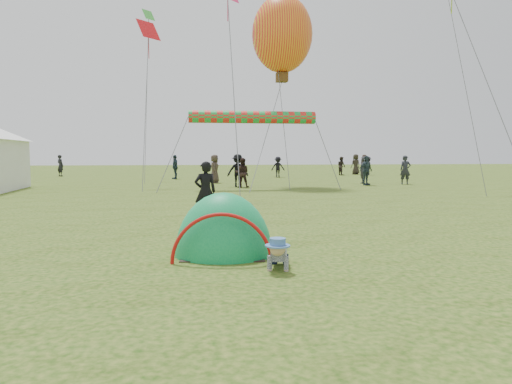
{
  "coord_description": "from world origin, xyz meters",
  "views": [
    {
      "loc": [
        -1.47,
        -6.95,
        1.79
      ],
      "look_at": [
        -0.14,
        2.42,
        1.0
      ],
      "focal_mm": 32.0,
      "sensor_mm": 36.0,
      "label": 1
    }
  ],
  "objects": [
    {
      "name": "ground",
      "position": [
        0.0,
        0.0,
        0.0
      ],
      "size": [
        140.0,
        140.0,
        0.0
      ],
      "primitive_type": "plane",
      "color": "#0E3906"
    },
    {
      "name": "crawling_toddler",
      "position": [
        -0.14,
        -0.08,
        0.27
      ],
      "size": [
        0.65,
        0.8,
        0.53
      ],
      "primitive_type": null,
      "rotation": [
        0.0,
        0.0,
        -0.27
      ],
      "color": "black",
      "rests_on": "ground"
    },
    {
      "name": "popup_tent",
      "position": [
        -0.92,
        1.01,
        0.0
      ],
      "size": [
        1.89,
        1.62,
        2.23
      ],
      "primitive_type": "ellipsoid",
      "rotation": [
        0.0,
        0.0,
        -0.12
      ],
      "color": "#09884C",
      "rests_on": "ground"
    },
    {
      "name": "standing_adult",
      "position": [
        -1.11,
        5.19,
        0.8
      ],
      "size": [
        0.64,
        0.48,
        1.6
      ],
      "primitive_type": "imported",
      "rotation": [
        0.0,
        0.0,
        3.33
      ],
      "color": "black",
      "rests_on": "ground"
    },
    {
      "name": "crowd_person_0",
      "position": [
        8.91,
        19.74,
        0.82
      ],
      "size": [
        0.64,
        0.72,
        1.64
      ],
      "primitive_type": "imported",
      "rotation": [
        0.0,
        0.0,
        4.2
      ],
      "color": "#2B2B30",
      "rests_on": "ground"
    },
    {
      "name": "crowd_person_1",
      "position": [
        1.23,
        17.39,
        0.79
      ],
      "size": [
        0.85,
        0.71,
        1.58
      ],
      "primitive_type": "imported",
      "rotation": [
        0.0,
        0.0,
        2.99
      ],
      "color": "black",
      "rests_on": "ground"
    },
    {
      "name": "crowd_person_2",
      "position": [
        8.48,
        18.11,
        0.85
      ],
      "size": [
        1.07,
        0.84,
        1.7
      ],
      "primitive_type": "imported",
      "rotation": [
        0.0,
        0.0,
        0.5
      ],
      "color": "#2D3E47",
      "rests_on": "ground"
    },
    {
      "name": "crowd_person_3",
      "position": [
        13.49,
        30.28,
        0.79
      ],
      "size": [
        1.02,
        1.18,
        1.58
      ],
      "primitive_type": "imported",
      "rotation": [
        0.0,
        0.0,
        4.18
      ],
      "color": "#272733",
      "rests_on": "ground"
    },
    {
      "name": "crowd_person_4",
      "position": [
        -0.04,
        21.54,
        0.88
      ],
      "size": [
        0.66,
        0.92,
        1.76
      ],
      "primitive_type": "imported",
      "rotation": [
        0.0,
        0.0,
        1.45
      ],
      "color": "#3D312A",
      "rests_on": "ground"
    },
    {
      "name": "crowd_person_6",
      "position": [
        -12.05,
        32.12,
        0.87
      ],
      "size": [
        0.75,
        0.73,
        1.74
      ],
      "primitive_type": "imported",
      "rotation": [
        0.0,
        0.0,
        2.43
      ],
      "color": "black",
      "rests_on": "ground"
    },
    {
      "name": "crowd_person_8",
      "position": [
        -2.64,
        26.36,
        0.87
      ],
      "size": [
        0.64,
        1.09,
        1.74
      ],
      "primitive_type": "imported",
      "rotation": [
        0.0,
        0.0,
        4.94
      ],
      "color": "#243441",
      "rests_on": "ground"
    },
    {
      "name": "crowd_person_9",
      "position": [
        1.05,
        17.92,
        0.89
      ],
      "size": [
        1.16,
        0.68,
        1.79
      ],
      "primitive_type": "imported",
      "rotation": [
        0.0,
        0.0,
        0.01
      ],
      "color": "black",
      "rests_on": "ground"
    },
    {
      "name": "crowd_person_10",
      "position": [
        15.3,
        35.79,
        0.88
      ],
      "size": [
        0.98,
        1.01,
        1.75
      ],
      "primitive_type": "imported",
      "rotation": [
        0.0,
        0.0,
        2.28
      ],
      "color": "#2E221E",
      "rests_on": "ground"
    },
    {
      "name": "crowd_person_11",
      "position": [
        -13.31,
        25.89,
        0.87
      ],
      "size": [
        0.72,
        1.66,
        1.74
      ],
      "primitive_type": "imported",
      "rotation": [
        0.0,
        0.0,
        1.7
      ],
      "color": "black",
      "rests_on": "ground"
    },
    {
      "name": "crowd_person_12",
      "position": [
        11.1,
        18.55,
        0.86
      ],
      "size": [
        0.7,
        0.54,
        1.71
      ],
      "primitive_type": "imported",
      "rotation": [
        0.0,
        0.0,
        6.06
      ],
      "color": "#23252D",
      "rests_on": "ground"
    },
    {
      "name": "crowd_person_13",
      "position": [
        11.19,
        30.47,
        0.79
      ],
      "size": [
        0.77,
        0.89,
        1.58
      ],
      "primitive_type": "imported",
      "rotation": [
        0.0,
        0.0,
        1.82
      ],
      "color": "black",
      "rests_on": "ground"
    },
    {
      "name": "crowd_person_15",
      "position": [
        5.16,
        27.72,
        0.8
      ],
      "size": [
        1.05,
        0.62,
        1.59
      ],
      "primitive_type": "imported",
      "rotation": [
        0.0,
        0.0,
        6.25
      ],
      "color": "black",
      "rests_on": "ground"
    },
    {
      "name": "crowd_person_16",
      "position": [
        12.99,
        31.91,
        0.9
      ],
      "size": [
        1.0,
        0.79,
        1.79
      ],
      "primitive_type": "imported",
      "rotation": [
        0.0,
        0.0,
        3.41
      ],
      "color": "black",
      "rests_on": "ground"
    },
    {
      "name": "balloon_kite",
      "position": [
        3.67,
        18.83,
        8.25
      ],
      "size": [
        3.4,
        3.4,
        4.76
      ],
      "primitive_type": null,
      "color": "#F6A315"
    },
    {
      "name": "rainbow_tube_kite",
      "position": [
        1.69,
        16.58,
        3.69
      ],
      "size": [
        6.56,
        0.64,
        0.64
      ],
      "primitive_type": "cylinder",
      "rotation": [
        0.0,
        1.57,
        0.0
      ],
      "color": "red"
    },
    {
      "name": "diamond_kite_0",
      "position": [
        -3.8,
        20.18,
        8.83
      ],
      "size": [
        1.36,
        1.36,
        1.11
      ],
      "primitive_type": "plane",
      "rotation": [
        1.05,
        0.0,
        0.79
      ],
      "color": "red"
    },
    {
      "name": "diamond_kite_1",
      "position": [
        3.4,
        20.25,
        10.16
      ],
      "size": [
        1.24,
        1.24,
        1.01
      ],
      "primitive_type": "plane",
      "rotation": [
        1.05,
        0.0,
        0.79
      ],
      "color": "orange"
    },
    {
      "name": "diamond_kite_3",
      "position": [
        -4.33,
        26.62,
        11.53
      ],
      "size": [
        0.91,
        0.91,
        0.74
      ],
      "primitive_type": "plane",
      "rotation": [
        1.05,
        0.0,
        0.79
      ],
      "color": "green"
    }
  ]
}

